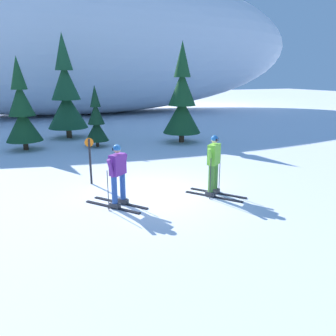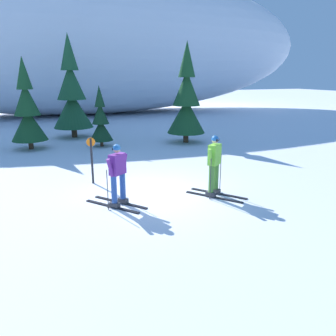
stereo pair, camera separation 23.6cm
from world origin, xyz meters
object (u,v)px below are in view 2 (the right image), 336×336
Objects in this scene: pine_tree_far_left at (27,111)px; pine_tree_center_right at (101,121)px; skier_purple_jacket at (118,174)px; pine_tree_center_left at (72,95)px; pine_tree_far_right at (186,101)px; skier_lime_jacket at (214,164)px; trail_marker_post at (92,158)px.

pine_tree_far_left is 1.44× the size of pine_tree_center_right.
skier_purple_jacket is at bearing -97.84° from pine_tree_center_right.
pine_tree_center_left is 1.11× the size of pine_tree_far_right.
skier_purple_jacket is at bearing 175.09° from skier_lime_jacket.
pine_tree_center_right is (-1.68, 8.30, 0.30)m from skier_lime_jacket.
skier_lime_jacket is 0.60× the size of pine_tree_center_right.
skier_purple_jacket is 0.30× the size of pine_tree_center_left.
pine_tree_far_right is at bearing -8.24° from pine_tree_center_right.
skier_purple_jacket is 0.95× the size of skier_lime_jacket.
pine_tree_center_right is 6.01m from trail_marker_post.
pine_tree_center_right is 1.96× the size of trail_marker_post.
pine_tree_center_left is at bearing 46.85° from pine_tree_far_left.
skier_purple_jacket is 0.40× the size of pine_tree_far_left.
trail_marker_post is at bearing -103.71° from pine_tree_center_right.
trail_marker_post is (-0.46, -8.89, -1.49)m from pine_tree_center_left.
pine_tree_center_left is at bearing 145.02° from pine_tree_far_right.
pine_tree_far_right is (5.42, 7.43, 1.22)m from skier_purple_jacket.
trail_marker_post is (1.85, -6.42, -0.93)m from pine_tree_far_left.
pine_tree_far_left is 6.74m from trail_marker_post.
pine_tree_far_right reaches higher than pine_tree_center_right.
pine_tree_center_left is 3.70× the size of trail_marker_post.
skier_lime_jacket is 8.47m from pine_tree_center_right.
pine_tree_center_right is (1.11, 8.06, 0.35)m from skier_purple_jacket.
skier_lime_jacket is 10.21m from pine_tree_far_left.
skier_lime_jacket is 0.42× the size of pine_tree_far_left.
pine_tree_center_right is at bearing -72.60° from pine_tree_center_left.
pine_tree_center_left is at bearing 103.08° from skier_lime_jacket.
pine_tree_center_left reaches higher than skier_purple_jacket.
skier_purple_jacket is 2.26m from trail_marker_post.
skier_purple_jacket is 9.28m from pine_tree_far_right.
pine_tree_far_left is at bearing 104.05° from skier_purple_jacket.
skier_purple_jacket is 8.96m from pine_tree_far_left.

